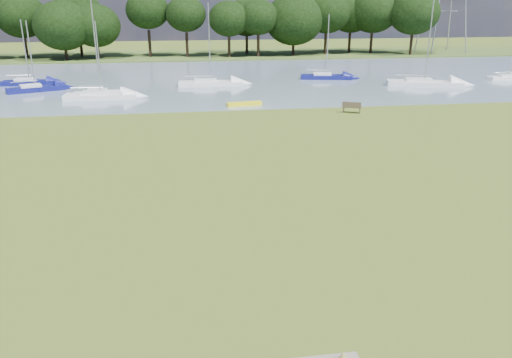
{
  "coord_description": "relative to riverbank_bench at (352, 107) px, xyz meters",
  "views": [
    {
      "loc": [
        -2.54,
        -23.77,
        9.7
      ],
      "look_at": [
        0.71,
        -2.0,
        1.81
      ],
      "focal_mm": 35.0,
      "sensor_mm": 36.0,
      "label": 1
    }
  ],
  "objects": [
    {
      "name": "tree_line",
      "position": [
        -25.61,
        48.62,
        6.59
      ],
      "size": [
        117.66,
        9.85,
        11.92
      ],
      "color": "black",
      "rests_on": "far_bank"
    },
    {
      "name": "sailboat_7",
      "position": [
        3.4,
        20.38,
        -0.0
      ],
      "size": [
        6.8,
        3.16,
        8.02
      ],
      "rotation": [
        0.0,
        0.0,
        -0.21
      ],
      "color": "navy",
      "rests_on": "river"
    },
    {
      "name": "sailboat_1",
      "position": [
        26.72,
        16.42,
        -0.08
      ],
      "size": [
        5.61,
        1.58,
        6.83
      ],
      "rotation": [
        0.0,
        0.0,
        0.0
      ],
      "color": "white",
      "rests_on": "river"
    },
    {
      "name": "riverbank_bench",
      "position": [
        0.0,
        0.0,
        0.0
      ],
      "size": [
        1.75,
        1.16,
        1.05
      ],
      "rotation": [
        0.0,
        0.0,
        -0.42
      ],
      "color": "brown",
      "rests_on": "ground"
    },
    {
      "name": "ground",
      "position": [
        -12.7,
        -19.38,
        -0.53
      ],
      "size": [
        220.0,
        220.0,
        0.0
      ],
      "primitive_type": "plane",
      "color": "olive"
    },
    {
      "name": "sailboat_2",
      "position": [
        -11.86,
        17.21,
        -0.0
      ],
      "size": [
        7.66,
        2.56,
        9.42
      ],
      "rotation": [
        0.0,
        0.0,
        -0.06
      ],
      "color": "white",
      "rests_on": "river"
    },
    {
      "name": "sailboat_9",
      "position": [
        -31.53,
        16.02,
        0.02
      ],
      "size": [
        6.3,
        4.07,
        7.61
      ],
      "rotation": [
        0.0,
        0.0,
        0.42
      ],
      "color": "navy",
      "rests_on": "river"
    },
    {
      "name": "sailboat_4",
      "position": [
        13.55,
        13.42,
        0.03
      ],
      "size": [
        8.99,
        4.91,
        10.96
      ],
      "rotation": [
        0.0,
        0.0,
        -0.31
      ],
      "color": "white",
      "rests_on": "river"
    },
    {
      "name": "far_bank",
      "position": [
        -12.7,
        52.62,
        -0.53
      ],
      "size": [
        220.0,
        20.0,
        0.4
      ],
      "primitive_type": "cube",
      "color": "#4C6626",
      "rests_on": "ground"
    },
    {
      "name": "river",
      "position": [
        -12.7,
        22.62,
        -0.53
      ],
      "size": [
        220.0,
        40.0,
        0.1
      ],
      "primitive_type": "cube",
      "color": "gray",
      "rests_on": "ground"
    },
    {
      "name": "sailboat_3",
      "position": [
        -23.68,
        10.35,
        0.02
      ],
      "size": [
        7.43,
        2.48,
        10.22
      ],
      "rotation": [
        0.0,
        0.0,
        -0.06
      ],
      "color": "white",
      "rests_on": "river"
    },
    {
      "name": "kayak",
      "position": [
        -9.28,
        4.62,
        -0.3
      ],
      "size": [
        3.5,
        1.34,
        0.34
      ],
      "primitive_type": "cube",
      "rotation": [
        0.0,
        0.0,
        0.16
      ],
      "color": "yellow",
      "rests_on": "river"
    },
    {
      "name": "sailboat_0",
      "position": [
        -33.47,
        21.0,
        0.01
      ],
      "size": [
        6.38,
        1.82,
        7.58
      ],
      "rotation": [
        0.0,
        0.0,
        -0.01
      ],
      "color": "navy",
      "rests_on": "river"
    },
    {
      "name": "sailboat_8",
      "position": [
        -23.72,
        11.91,
        -0.0
      ],
      "size": [
        5.95,
        2.37,
        7.68
      ],
      "rotation": [
        0.0,
        0.0,
        0.13
      ],
      "color": "white",
      "rests_on": "river"
    }
  ]
}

